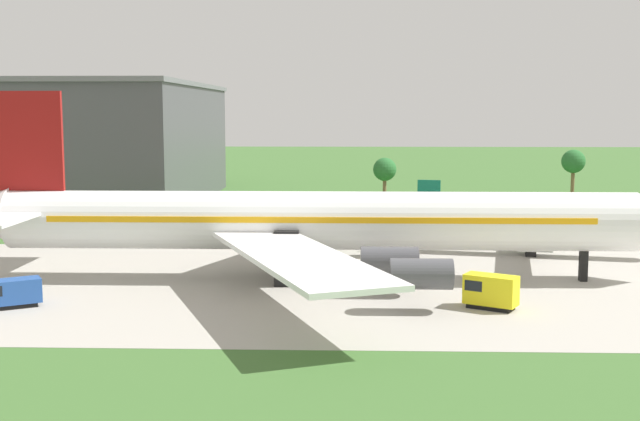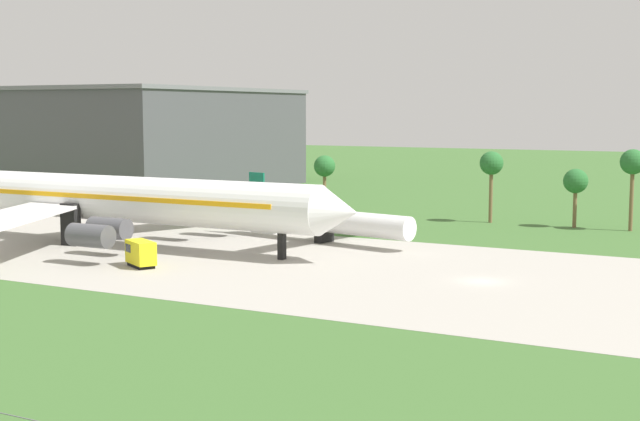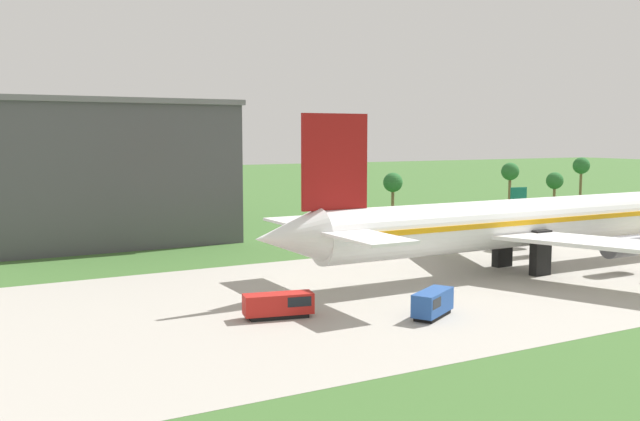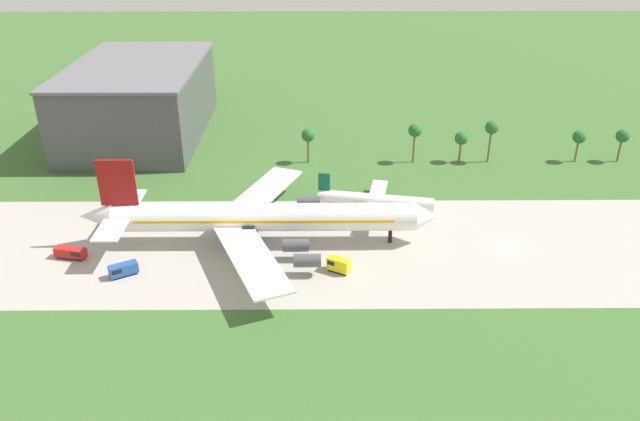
{
  "view_description": "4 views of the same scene",
  "coord_description": "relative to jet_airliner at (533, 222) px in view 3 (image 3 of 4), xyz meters",
  "views": [
    {
      "loc": [
        -48.19,
        -76.97,
        16.86
      ],
      "look_at": [
        -50.75,
        2.06,
        6.98
      ],
      "focal_mm": 45.0,
      "sensor_mm": 36.0,
      "label": 1
    },
    {
      "loc": [
        26.84,
        -85.78,
        17.21
      ],
      "look_at": [
        -19.58,
        2.06,
        5.98
      ],
      "focal_mm": 50.0,
      "sensor_mm": 36.0,
      "label": 2
    },
    {
      "loc": [
        -116.85,
        -61.54,
        16.68
      ],
      "look_at": [
        -81.92,
        2.06,
        8.89
      ],
      "focal_mm": 40.0,
      "sensor_mm": 36.0,
      "label": 3
    },
    {
      "loc": [
        -40.16,
        -112.5,
        65.18
      ],
      "look_at": [
        -39.3,
        5.0,
        6.0
      ],
      "focal_mm": 35.0,
      "sensor_mm": 36.0,
      "label": 4
    }
  ],
  "objects": [
    {
      "name": "jet_airliner",
      "position": [
        0.0,
        0.0,
        0.0
      ],
      "size": [
        74.29,
        57.65,
        18.79
      ],
      "color": "white",
      "rests_on": "ground_plane"
    },
    {
      "name": "regional_aircraft",
      "position": [
        25.44,
        14.28,
        -3.07
      ],
      "size": [
        26.72,
        24.22,
        8.64
      ],
      "color": "white",
      "rests_on": "ground_plane"
    },
    {
      "name": "baggage_tug",
      "position": [
        -25.24,
        -12.78,
        -4.58
      ],
      "size": [
        5.67,
        4.42,
        2.47
      ],
      "color": "black",
      "rests_on": "ground_plane"
    },
    {
      "name": "catering_van",
      "position": [
        -37.35,
        -6.16,
        -4.69
      ],
      "size": [
        6.62,
        3.3,
        2.27
      ],
      "color": "black",
      "rests_on": "ground_plane"
    },
    {
      "name": "terminal_building",
      "position": [
        -40.78,
        67.46,
        5.02
      ],
      "size": [
        36.72,
        61.2,
        21.84
      ],
      "color": "#47474C",
      "rests_on": "ground_plane"
    },
    {
      "name": "palm_tree_row",
      "position": [
        66.35,
        44.46,
        2.07
      ],
      "size": [
        120.77,
        3.6,
        11.71
      ],
      "color": "brown",
      "rests_on": "ground_plane"
    }
  ]
}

